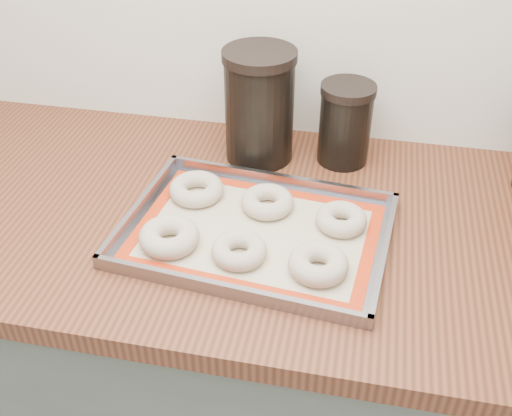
% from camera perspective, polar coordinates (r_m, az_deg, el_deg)
% --- Properties ---
extents(cabinet, '(3.00, 0.65, 0.86)m').
position_cam_1_polar(cabinet, '(1.44, 9.98, -16.79)').
color(cabinet, '#5B6458').
rests_on(cabinet, floor).
extents(countertop, '(3.06, 0.68, 0.04)m').
position_cam_1_polar(countertop, '(1.11, 12.40, -2.88)').
color(countertop, brown).
rests_on(countertop, cabinet).
extents(baking_tray, '(0.49, 0.37, 0.03)m').
position_cam_1_polar(baking_tray, '(1.06, 0.00, -2.29)').
color(baking_tray, gray).
rests_on(baking_tray, countertop).
extents(baking_mat, '(0.45, 0.33, 0.00)m').
position_cam_1_polar(baking_mat, '(1.06, 0.00, -2.38)').
color(baking_mat, '#C6B793').
rests_on(baking_mat, baking_tray).
extents(bagel_front_left, '(0.14, 0.14, 0.04)m').
position_cam_1_polar(bagel_front_left, '(1.04, -8.27, -2.72)').
color(bagel_front_left, '#C0AD94').
rests_on(bagel_front_left, baking_mat).
extents(bagel_front_mid, '(0.12, 0.12, 0.03)m').
position_cam_1_polar(bagel_front_mid, '(1.00, -1.63, -4.04)').
color(bagel_front_mid, '#C0AD94').
rests_on(bagel_front_mid, baking_mat).
extents(bagel_front_right, '(0.10, 0.10, 0.04)m').
position_cam_1_polar(bagel_front_right, '(0.98, 5.95, -5.30)').
color(bagel_front_right, '#C0AD94').
rests_on(bagel_front_right, baking_mat).
extents(bagel_back_left, '(0.13, 0.13, 0.03)m').
position_cam_1_polar(bagel_back_left, '(1.15, -5.70, 1.80)').
color(bagel_back_left, '#C0AD94').
rests_on(bagel_back_left, baking_mat).
extents(bagel_back_mid, '(0.13, 0.13, 0.03)m').
position_cam_1_polar(bagel_back_mid, '(1.11, 1.09, 0.59)').
color(bagel_back_mid, '#C0AD94').
rests_on(bagel_back_mid, baking_mat).
extents(bagel_back_right, '(0.11, 0.11, 0.03)m').
position_cam_1_polar(bagel_back_right, '(1.08, 8.12, -1.07)').
color(bagel_back_right, '#C0AD94').
rests_on(bagel_back_right, baking_mat).
extents(canister_left, '(0.15, 0.15, 0.23)m').
position_cam_1_polar(canister_left, '(1.22, 0.32, 9.71)').
color(canister_left, black).
rests_on(canister_left, countertop).
extents(canister_mid, '(0.11, 0.11, 0.17)m').
position_cam_1_polar(canister_mid, '(1.24, 8.49, 7.97)').
color(canister_mid, black).
rests_on(canister_mid, countertop).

